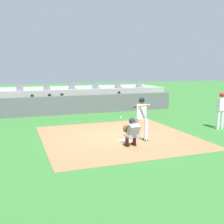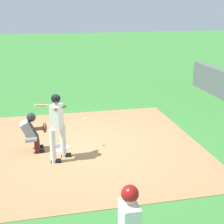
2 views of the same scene
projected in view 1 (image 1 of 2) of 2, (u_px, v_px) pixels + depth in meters
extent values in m
plane|color=#387A33|center=(118.00, 137.00, 11.85)|extent=(80.00, 80.00, 0.00)
cube|color=#9E754C|center=(118.00, 137.00, 11.85)|extent=(6.40, 6.40, 0.01)
cube|color=white|center=(125.00, 141.00, 11.10)|extent=(0.62, 0.62, 0.02)
cylinder|color=silver|center=(136.00, 129.00, 11.26)|extent=(0.15, 0.15, 0.92)
cylinder|color=silver|center=(146.00, 130.00, 11.10)|extent=(0.15, 0.15, 0.92)
cube|color=white|center=(142.00, 112.00, 11.06)|extent=(0.44, 0.37, 0.60)
sphere|color=brown|center=(142.00, 101.00, 10.99)|extent=(0.21, 0.21, 0.21)
sphere|color=black|center=(142.00, 100.00, 10.98)|extent=(0.24, 0.24, 0.24)
cylinder|color=brown|center=(135.00, 106.00, 11.06)|extent=(0.20, 0.27, 0.17)
cylinder|color=brown|center=(140.00, 106.00, 11.10)|extent=(0.55, 0.35, 0.18)
cylinder|color=tan|center=(141.00, 106.00, 10.84)|extent=(0.43, 0.79, 0.24)
cube|color=black|center=(136.00, 139.00, 11.39)|extent=(0.16, 0.28, 0.09)
cube|color=black|center=(145.00, 140.00, 11.22)|extent=(0.16, 0.28, 0.09)
cylinder|color=gray|center=(129.00, 137.00, 10.23)|extent=(0.18, 0.33, 0.16)
cylinder|color=#4C1919|center=(127.00, 141.00, 10.40)|extent=(0.14, 0.14, 0.42)
cube|color=black|center=(126.00, 145.00, 10.48)|extent=(0.12, 0.25, 0.08)
cylinder|color=gray|center=(136.00, 136.00, 10.36)|extent=(0.18, 0.33, 0.16)
cylinder|color=#4C1919|center=(134.00, 140.00, 10.53)|extent=(0.14, 0.14, 0.42)
cube|color=black|center=(134.00, 144.00, 10.61)|extent=(0.12, 0.25, 0.08)
cube|color=gray|center=(133.00, 131.00, 10.21)|extent=(0.42, 0.46, 0.57)
cube|color=#2D2D33|center=(132.00, 130.00, 10.32)|extent=(0.39, 0.27, 0.45)
sphere|color=brown|center=(132.00, 122.00, 10.23)|extent=(0.21, 0.21, 0.21)
sphere|color=#232328|center=(132.00, 121.00, 10.24)|extent=(0.25, 0.25, 0.25)
cylinder|color=brown|center=(130.00, 130.00, 10.40)|extent=(0.12, 0.45, 0.10)
ellipsoid|color=brown|center=(126.00, 129.00, 10.59)|extent=(0.29, 0.14, 0.30)
sphere|color=white|center=(121.00, 117.00, 11.65)|extent=(0.07, 0.07, 0.07)
cylinder|color=silver|center=(218.00, 120.00, 13.31)|extent=(0.14, 0.14, 0.92)
cylinder|color=silver|center=(222.00, 120.00, 13.39)|extent=(0.14, 0.14, 0.92)
cube|color=white|center=(221.00, 104.00, 13.22)|extent=(0.36, 0.22, 0.60)
sphere|color=tan|center=(222.00, 96.00, 13.16)|extent=(0.20, 0.20, 0.20)
sphere|color=maroon|center=(222.00, 95.00, 13.15)|extent=(0.23, 0.23, 0.23)
cube|color=#59595E|center=(82.00, 105.00, 17.77)|extent=(13.00, 0.30, 1.20)
cube|color=olive|center=(78.00, 108.00, 18.76)|extent=(11.80, 0.44, 0.45)
cylinder|color=#939399|center=(31.00, 107.00, 17.41)|extent=(0.15, 0.40, 0.15)
cylinder|color=#939399|center=(31.00, 112.00, 17.27)|extent=(0.13, 0.13, 0.45)
cube|color=maroon|center=(31.00, 115.00, 17.26)|extent=(0.11, 0.24, 0.08)
cylinder|color=#939399|center=(35.00, 107.00, 17.50)|extent=(0.15, 0.40, 0.15)
cylinder|color=#939399|center=(35.00, 111.00, 17.36)|extent=(0.13, 0.13, 0.45)
cube|color=maroon|center=(36.00, 114.00, 17.34)|extent=(0.11, 0.24, 0.08)
cube|color=gray|center=(33.00, 102.00, 17.62)|extent=(0.36, 0.22, 0.54)
sphere|color=#996B4C|center=(32.00, 96.00, 17.55)|extent=(0.20, 0.20, 0.20)
sphere|color=black|center=(32.00, 96.00, 17.55)|extent=(0.22, 0.22, 0.22)
cylinder|color=#996B4C|center=(30.00, 104.00, 17.44)|extent=(0.09, 0.41, 0.22)
cylinder|color=#996B4C|center=(36.00, 104.00, 17.57)|extent=(0.09, 0.41, 0.22)
cylinder|color=#939399|center=(48.00, 106.00, 17.79)|extent=(0.15, 0.40, 0.15)
cylinder|color=#939399|center=(49.00, 111.00, 17.65)|extent=(0.13, 0.13, 0.45)
cube|color=maroon|center=(49.00, 114.00, 17.63)|extent=(0.11, 0.24, 0.08)
cylinder|color=#939399|center=(52.00, 106.00, 17.88)|extent=(0.15, 0.40, 0.15)
cylinder|color=#939399|center=(53.00, 110.00, 17.74)|extent=(0.13, 0.13, 0.45)
cube|color=maroon|center=(53.00, 113.00, 17.72)|extent=(0.11, 0.24, 0.08)
cube|color=gray|center=(50.00, 102.00, 17.99)|extent=(0.36, 0.22, 0.54)
sphere|color=brown|center=(50.00, 96.00, 17.93)|extent=(0.20, 0.20, 0.20)
sphere|color=black|center=(50.00, 95.00, 17.92)|extent=(0.22, 0.22, 0.22)
cylinder|color=brown|center=(47.00, 104.00, 17.81)|extent=(0.09, 0.41, 0.22)
cylinder|color=brown|center=(53.00, 103.00, 17.95)|extent=(0.09, 0.41, 0.22)
cylinder|color=#939399|center=(61.00, 106.00, 18.07)|extent=(0.15, 0.40, 0.15)
cylinder|color=#939399|center=(62.00, 110.00, 17.93)|extent=(0.13, 0.13, 0.45)
cube|color=maroon|center=(62.00, 113.00, 17.91)|extent=(0.11, 0.24, 0.08)
cylinder|color=#939399|center=(65.00, 105.00, 18.16)|extent=(0.15, 0.40, 0.15)
cylinder|color=#939399|center=(65.00, 110.00, 18.01)|extent=(0.13, 0.13, 0.45)
cube|color=maroon|center=(66.00, 113.00, 18.00)|extent=(0.11, 0.24, 0.08)
cube|color=gray|center=(62.00, 101.00, 18.27)|extent=(0.36, 0.22, 0.54)
sphere|color=beige|center=(62.00, 95.00, 18.21)|extent=(0.20, 0.20, 0.20)
sphere|color=black|center=(62.00, 95.00, 18.20)|extent=(0.22, 0.22, 0.22)
cylinder|color=beige|center=(60.00, 103.00, 18.09)|extent=(0.09, 0.41, 0.22)
cylinder|color=beige|center=(66.00, 103.00, 18.23)|extent=(0.09, 0.41, 0.22)
cylinder|color=#939399|center=(119.00, 103.00, 19.47)|extent=(0.15, 0.40, 0.15)
cylinder|color=#939399|center=(120.00, 107.00, 19.33)|extent=(0.13, 0.13, 0.45)
cube|color=maroon|center=(120.00, 110.00, 19.31)|extent=(0.11, 0.24, 0.08)
cylinder|color=#939399|center=(122.00, 103.00, 19.56)|extent=(0.15, 0.40, 0.15)
cylinder|color=#939399|center=(123.00, 107.00, 19.42)|extent=(0.13, 0.13, 0.45)
cube|color=maroon|center=(123.00, 109.00, 19.40)|extent=(0.11, 0.24, 0.08)
cube|color=gray|center=(119.00, 99.00, 19.67)|extent=(0.36, 0.22, 0.54)
sphere|color=tan|center=(119.00, 93.00, 19.61)|extent=(0.20, 0.20, 0.20)
sphere|color=black|center=(119.00, 93.00, 19.60)|extent=(0.22, 0.22, 0.22)
cylinder|color=tan|center=(117.00, 101.00, 19.49)|extent=(0.09, 0.41, 0.22)
cylinder|color=tan|center=(122.00, 100.00, 19.63)|extent=(0.09, 0.41, 0.22)
cube|color=#9E9E99|center=(68.00, 96.00, 21.83)|extent=(15.00, 4.40, 1.40)
cube|color=slate|center=(20.00, 90.00, 18.97)|extent=(0.46, 0.46, 0.08)
cube|color=slate|center=(20.00, 86.00, 19.11)|extent=(0.46, 0.06, 0.40)
cube|color=slate|center=(47.00, 89.00, 19.60)|extent=(0.46, 0.46, 0.08)
cube|color=slate|center=(47.00, 86.00, 19.75)|extent=(0.46, 0.06, 0.40)
cube|color=slate|center=(72.00, 89.00, 20.23)|extent=(0.46, 0.46, 0.08)
cube|color=slate|center=(72.00, 85.00, 20.38)|extent=(0.46, 0.06, 0.40)
cube|color=slate|center=(96.00, 88.00, 20.86)|extent=(0.46, 0.46, 0.08)
cube|color=slate|center=(95.00, 85.00, 21.01)|extent=(0.46, 0.06, 0.40)
cube|color=slate|center=(119.00, 87.00, 21.49)|extent=(0.46, 0.46, 0.08)
cube|color=slate|center=(118.00, 84.00, 21.64)|extent=(0.46, 0.06, 0.40)
cube|color=slate|center=(140.00, 87.00, 22.12)|extent=(0.46, 0.46, 0.08)
cube|color=slate|center=(139.00, 84.00, 22.27)|extent=(0.46, 0.06, 0.40)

